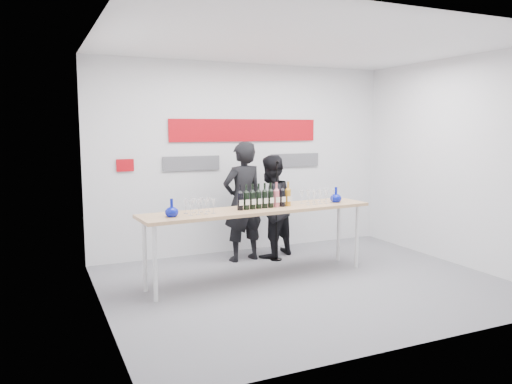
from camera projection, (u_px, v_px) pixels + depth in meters
ground at (306, 284)px, 6.41m from camera, size 5.00×5.00×0.00m
back_wall at (245, 158)px, 8.02m from camera, size 5.00×0.04×3.00m
signage at (242, 139)px, 7.93m from camera, size 3.38×0.02×0.79m
tasting_table at (259, 214)px, 6.52m from camera, size 3.20×0.87×0.95m
wine_bottles at (265, 196)px, 6.51m from camera, size 0.80×0.13×0.33m
decanter_left at (172, 208)px, 5.88m from camera, size 0.16×0.16×0.21m
decanter_right at (336, 195)px, 7.02m from camera, size 0.16×0.16×0.21m
glasses_left at (200, 206)px, 6.10m from camera, size 0.38×0.25×0.18m
glasses_right at (317, 197)px, 6.93m from camera, size 0.47×0.25×0.18m
presenter_left at (243, 202)px, 7.44m from camera, size 0.71×0.52×1.79m
presenter_right at (270, 206)px, 7.67m from camera, size 0.94×0.85×1.58m
mic_stand at (276, 230)px, 7.50m from camera, size 0.18×0.18×1.51m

